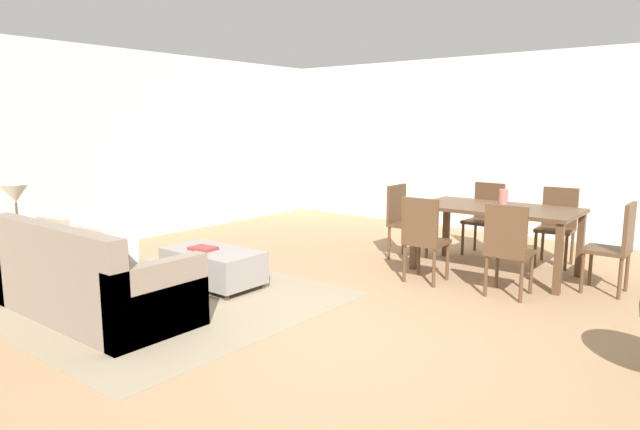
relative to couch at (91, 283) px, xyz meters
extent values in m
plane|color=#9E7A56|center=(1.89, 0.96, -0.30)|extent=(10.80, 10.80, 0.00)
cube|color=silver|center=(1.89, 5.96, 1.05)|extent=(9.00, 0.12, 2.70)
cube|color=silver|center=(-2.61, 1.46, 1.05)|extent=(0.12, 11.00, 2.70)
cube|color=gray|center=(0.07, 0.66, -0.29)|extent=(3.00, 2.80, 0.01)
cube|color=gray|center=(0.00, 0.05, -0.09)|extent=(1.96, 0.89, 0.42)
cube|color=gray|center=(0.00, -0.31, 0.34)|extent=(1.96, 0.16, 0.44)
cube|color=gray|center=(-0.91, 0.05, 0.01)|extent=(0.14, 0.89, 0.62)
cube|color=gray|center=(0.91, 0.05, 0.01)|extent=(0.14, 0.89, 0.62)
cube|color=tan|center=(-0.57, -0.03, 0.32)|extent=(0.41, 0.15, 0.41)
cube|color=tan|center=(-0.19, -0.07, 0.29)|extent=(0.34, 0.10, 0.34)
cube|color=beige|center=(0.19, -0.04, 0.32)|extent=(0.40, 0.13, 0.40)
cube|color=silver|center=(0.57, -0.05, 0.30)|extent=(0.37, 0.12, 0.37)
cube|color=gray|center=(0.13, 1.27, -0.08)|extent=(1.04, 0.59, 0.32)
cylinder|color=#513823|center=(-0.34, 1.52, -0.27)|extent=(0.05, 0.05, 0.06)
cylinder|color=#513823|center=(0.61, 1.52, -0.27)|extent=(0.05, 0.05, 0.06)
cylinder|color=#513823|center=(-0.34, 1.03, -0.27)|extent=(0.05, 0.05, 0.06)
cylinder|color=#513823|center=(0.61, 1.03, -0.27)|extent=(0.05, 0.05, 0.06)
cube|color=brown|center=(-1.28, -0.03, 0.24)|extent=(0.40, 0.40, 0.03)
cylinder|color=brown|center=(-1.45, 0.14, -0.03)|extent=(0.04, 0.04, 0.53)
cylinder|color=brown|center=(-1.11, 0.14, -0.03)|extent=(0.04, 0.04, 0.53)
cylinder|color=brown|center=(-1.11, -0.20, -0.03)|extent=(0.04, 0.04, 0.53)
cylinder|color=brown|center=(-1.28, -0.03, 0.27)|extent=(0.16, 0.16, 0.02)
cylinder|color=brown|center=(-1.28, -0.03, 0.44)|extent=(0.02, 0.02, 0.32)
cone|color=beige|center=(-1.28, -0.03, 0.69)|extent=(0.26, 0.26, 0.18)
cube|color=#513823|center=(2.24, 3.60, 0.44)|extent=(1.72, 0.96, 0.04)
cube|color=#513823|center=(1.44, 4.02, 0.06)|extent=(0.07, 0.07, 0.72)
cube|color=#513823|center=(3.04, 4.02, 0.06)|extent=(0.07, 0.07, 0.72)
cube|color=#513823|center=(1.44, 3.18, 0.06)|extent=(0.07, 0.07, 0.72)
cube|color=#513823|center=(3.04, 3.18, 0.06)|extent=(0.07, 0.07, 0.72)
cube|color=#513823|center=(1.79, 2.81, 0.13)|extent=(0.42, 0.42, 0.04)
cube|color=#513823|center=(1.80, 2.63, 0.39)|extent=(0.40, 0.06, 0.47)
cylinder|color=#513823|center=(1.61, 2.97, -0.09)|extent=(0.04, 0.04, 0.41)
cylinder|color=#513823|center=(1.95, 2.99, -0.09)|extent=(0.04, 0.04, 0.41)
cylinder|color=#513823|center=(1.63, 2.63, -0.09)|extent=(0.04, 0.04, 0.41)
cylinder|color=#513823|center=(1.97, 2.65, -0.09)|extent=(0.04, 0.04, 0.41)
cube|color=#513823|center=(2.66, 2.86, 0.13)|extent=(0.42, 0.42, 0.04)
cube|color=#513823|center=(2.67, 2.68, 0.39)|extent=(0.40, 0.06, 0.47)
cylinder|color=#513823|center=(2.49, 3.03, -0.09)|extent=(0.04, 0.04, 0.41)
cylinder|color=#513823|center=(2.83, 3.04, -0.09)|extent=(0.04, 0.04, 0.41)
cylinder|color=#513823|center=(2.50, 2.69, -0.09)|extent=(0.04, 0.04, 0.41)
cylinder|color=#513823|center=(2.84, 2.70, -0.09)|extent=(0.04, 0.04, 0.41)
cube|color=#513823|center=(1.77, 4.35, 0.13)|extent=(0.43, 0.43, 0.04)
cube|color=#513823|center=(1.79, 4.53, 0.39)|extent=(0.40, 0.07, 0.47)
cylinder|color=#513823|center=(1.93, 4.16, -0.09)|extent=(0.04, 0.04, 0.41)
cylinder|color=#513823|center=(1.59, 4.19, -0.09)|extent=(0.04, 0.04, 0.41)
cylinder|color=#513823|center=(1.95, 4.50, -0.09)|extent=(0.04, 0.04, 0.41)
cylinder|color=#513823|center=(1.62, 4.53, -0.09)|extent=(0.04, 0.04, 0.41)
cube|color=#513823|center=(2.67, 4.36, 0.13)|extent=(0.42, 0.42, 0.04)
cube|color=#513823|center=(2.66, 4.54, 0.39)|extent=(0.40, 0.06, 0.47)
cylinder|color=#513823|center=(2.85, 4.20, -0.09)|extent=(0.04, 0.04, 0.41)
cylinder|color=#513823|center=(2.51, 4.18, -0.09)|extent=(0.04, 0.04, 0.41)
cylinder|color=#513823|center=(2.83, 4.54, -0.09)|extent=(0.04, 0.04, 0.41)
cylinder|color=#513823|center=(2.49, 4.52, -0.09)|extent=(0.04, 0.04, 0.41)
cube|color=#513823|center=(3.38, 3.56, 0.13)|extent=(0.40, 0.40, 0.04)
cube|color=#513823|center=(3.56, 3.56, 0.39)|extent=(0.04, 0.40, 0.47)
cylinder|color=#513823|center=(3.21, 3.39, -0.09)|extent=(0.04, 0.04, 0.41)
cylinder|color=#513823|center=(3.21, 3.73, -0.09)|extent=(0.04, 0.04, 0.41)
cylinder|color=#513823|center=(3.55, 3.39, -0.09)|extent=(0.04, 0.04, 0.41)
cylinder|color=#513823|center=(3.55, 3.73, -0.09)|extent=(0.04, 0.04, 0.41)
cube|color=#513823|center=(1.14, 3.58, 0.13)|extent=(0.40, 0.40, 0.04)
cube|color=#513823|center=(0.96, 3.58, 0.39)|extent=(0.04, 0.40, 0.47)
cylinder|color=#513823|center=(1.31, 3.75, -0.09)|extent=(0.04, 0.04, 0.41)
cylinder|color=#513823|center=(1.30, 3.41, -0.09)|extent=(0.04, 0.04, 0.41)
cylinder|color=#513823|center=(0.97, 3.75, -0.09)|extent=(0.04, 0.04, 0.41)
cylinder|color=#513823|center=(0.96, 3.41, -0.09)|extent=(0.04, 0.04, 0.41)
cylinder|color=#B26659|center=(2.30, 3.61, 0.56)|extent=(0.10, 0.10, 0.20)
cube|color=maroon|center=(0.06, 1.21, 0.10)|extent=(0.27, 0.22, 0.03)
camera|label=1|loc=(4.50, -2.45, 1.38)|focal=31.27mm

